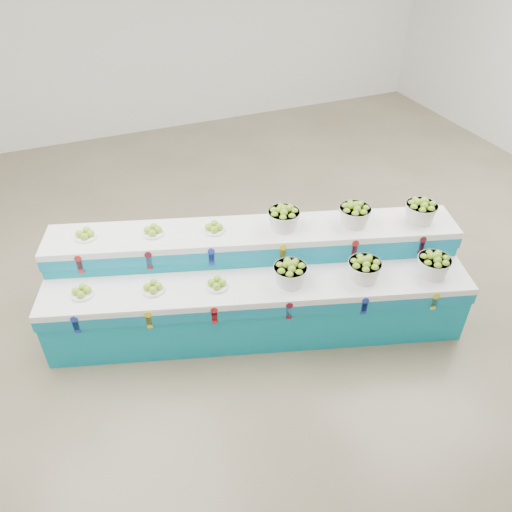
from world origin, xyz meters
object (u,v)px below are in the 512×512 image
Objects in this scene: basket_lower_left at (290,273)px; basket_upper_right at (421,211)px; plate_upper_mid at (153,230)px; display_stand at (256,283)px.

basket_upper_right is (1.54, 0.08, 0.30)m from basket_lower_left.
basket_upper_right is at bearing -17.02° from plate_upper_mid.
plate_upper_mid is at bearing 165.48° from display_stand.
display_stand is 19.20× the size of plate_upper_mid.
display_stand is at bearing -31.54° from plate_upper_mid.
basket_lower_left is 1.00× the size of basket_upper_right.
display_stand is at bearing 171.58° from basket_upper_right.
basket_lower_left is (0.22, -0.35, 0.33)m from display_stand.
plate_upper_mid is at bearing 162.98° from basket_upper_right.
display_stand is 12.97× the size of basket_upper_right.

